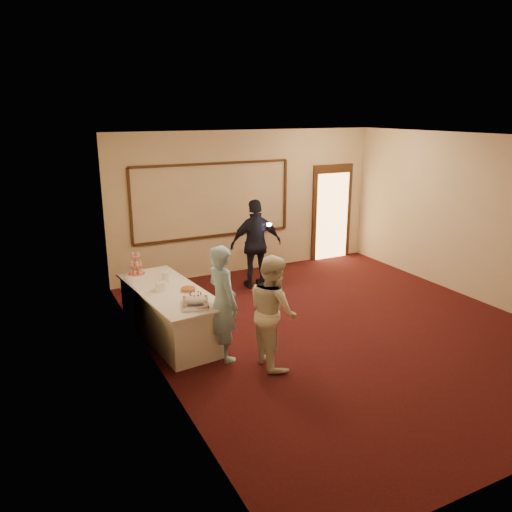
# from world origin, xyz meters

# --- Properties ---
(floor) EXTENTS (7.00, 7.00, 0.00)m
(floor) POSITION_xyz_m (0.00, 0.00, 0.00)
(floor) COLOR black
(floor) RESTS_ON ground
(room_walls) EXTENTS (6.04, 7.04, 3.02)m
(room_walls) POSITION_xyz_m (0.00, 0.00, 2.03)
(room_walls) COLOR beige
(room_walls) RESTS_ON floor
(wall_molding) EXTENTS (3.45, 0.04, 1.55)m
(wall_molding) POSITION_xyz_m (-0.80, 3.47, 1.60)
(wall_molding) COLOR black
(wall_molding) RESTS_ON room_walls
(doorway) EXTENTS (1.05, 0.07, 2.20)m
(doorway) POSITION_xyz_m (2.15, 3.45, 1.08)
(doorway) COLOR black
(doorway) RESTS_ON floor
(buffet_table) EXTENTS (1.14, 2.40, 0.77)m
(buffet_table) POSITION_xyz_m (-2.55, 0.96, 0.39)
(buffet_table) COLOR silver
(buffet_table) RESTS_ON floor
(pavlova_tray) EXTENTS (0.46, 0.55, 0.18)m
(pavlova_tray) POSITION_xyz_m (-2.41, 0.15, 0.85)
(pavlova_tray) COLOR silver
(pavlova_tray) RESTS_ON buffet_table
(cupcake_stand) EXTENTS (0.27, 0.27, 0.40)m
(cupcake_stand) POSITION_xyz_m (-2.80, 1.92, 0.91)
(cupcake_stand) COLOR #EA5271
(cupcake_stand) RESTS_ON buffet_table
(plate_stack_a) EXTENTS (0.17, 0.17, 0.14)m
(plate_stack_a) POSITION_xyz_m (-2.67, 0.95, 0.84)
(plate_stack_a) COLOR white
(plate_stack_a) RESTS_ON buffet_table
(plate_stack_b) EXTENTS (0.18, 0.18, 0.15)m
(plate_stack_b) POSITION_xyz_m (-2.44, 1.36, 0.84)
(plate_stack_b) COLOR white
(plate_stack_b) RESTS_ON buffet_table
(tart) EXTENTS (0.25, 0.25, 0.05)m
(tart) POSITION_xyz_m (-2.31, 0.75, 0.79)
(tart) COLOR white
(tart) RESTS_ON buffet_table
(man) EXTENTS (0.47, 0.65, 1.65)m
(man) POSITION_xyz_m (-2.09, -0.05, 0.83)
(man) COLOR #90C0DC
(man) RESTS_ON floor
(woman) EXTENTS (0.63, 0.78, 1.56)m
(woman) POSITION_xyz_m (-1.55, -0.52, 0.78)
(woman) COLOR white
(woman) RESTS_ON floor
(guest) EXTENTS (1.07, 0.56, 1.76)m
(guest) POSITION_xyz_m (-0.35, 2.39, 0.88)
(guest) COLOR black
(guest) RESTS_ON floor
(camera_flash) EXTENTS (0.08, 0.05, 0.05)m
(camera_flash) POSITION_xyz_m (-0.21, 2.13, 1.30)
(camera_flash) COLOR white
(camera_flash) RESTS_ON guest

